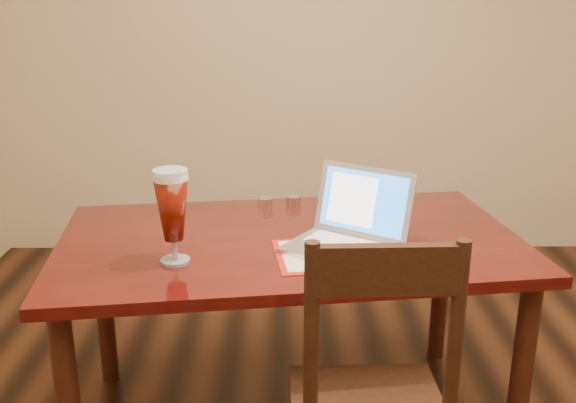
{
  "coord_description": "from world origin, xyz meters",
  "views": [
    {
      "loc": [
        -0.43,
        -1.48,
        1.6
      ],
      "look_at": [
        -0.42,
        0.7,
        0.9
      ],
      "focal_mm": 40.0,
      "sensor_mm": 36.0,
      "label": 1
    }
  ],
  "objects": [
    {
      "name": "dining_table",
      "position": [
        -0.42,
        0.67,
        0.69
      ],
      "size": [
        1.75,
        1.12,
        1.08
      ],
      "rotation": [
        0.0,
        0.0,
        0.13
      ],
      "color": "#480D09",
      "rests_on": "ground"
    }
  ]
}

